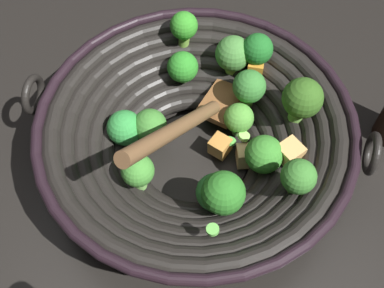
% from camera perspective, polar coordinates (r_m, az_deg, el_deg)
% --- Properties ---
extents(ground_plane, '(4.00, 4.00, 0.00)m').
position_cam_1_polar(ground_plane, '(0.67, 0.41, -1.91)').
color(ground_plane, black).
extents(wok, '(0.44, 0.41, 0.21)m').
position_cam_1_polar(wok, '(0.62, 0.70, 1.17)').
color(wok, black).
rests_on(wok, ground).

